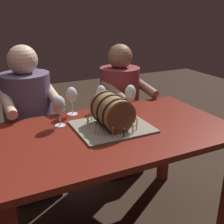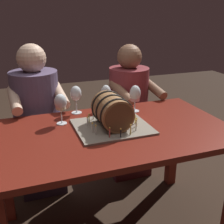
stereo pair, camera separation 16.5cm
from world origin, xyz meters
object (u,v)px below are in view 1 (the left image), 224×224
wine_glass_rose (130,94)px  person_seated_right (120,117)px  wine_glass_empty (72,95)px  wine_glass_white (59,105)px  wine_glass_red (101,94)px  person_seated_left (30,130)px  barrel_cake (112,113)px  dining_table (113,147)px

wine_glass_rose → person_seated_right: bearing=72.4°
wine_glass_rose → person_seated_right: size_ratio=0.16×
wine_glass_empty → wine_glass_white: bearing=-130.1°
wine_glass_white → wine_glass_red: 0.37m
wine_glass_rose → person_seated_left: bearing=147.9°
barrel_cake → wine_glass_rose: barrel_cake is taller
person_seated_right → person_seated_left: bearing=180.0°
wine_glass_white → wine_glass_empty: bearing=49.9°
wine_glass_white → dining_table: bearing=-36.9°
wine_glass_rose → wine_glass_empty: 0.40m
dining_table → person_seated_left: 0.75m
wine_glass_empty → wine_glass_red: (0.21, -0.01, -0.02)m
person_seated_left → wine_glass_white: bearing=-75.8°
wine_glass_red → person_seated_right: bearing=44.7°
person_seated_right → wine_glass_empty: bearing=-150.4°
wine_glass_red → wine_glass_white: bearing=-156.7°
wine_glass_white → barrel_cake: bearing=-30.8°
wine_glass_rose → wine_glass_red: bearing=151.6°
barrel_cake → wine_glass_empty: barrel_cake is taller
wine_glass_rose → wine_glass_empty: bearing=164.9°
barrel_cake → wine_glass_red: 0.32m
wine_glass_rose → person_seated_right: 0.53m
wine_glass_white → wine_glass_rose: (0.52, 0.05, -0.01)m
dining_table → wine_glass_red: wine_glass_red is taller
wine_glass_empty → person_seated_left: 0.50m
wine_glass_rose → wine_glass_red: size_ratio=1.03×
dining_table → wine_glass_white: 0.41m
dining_table → person_seated_right: person_seated_right is taller
wine_glass_red → person_seated_left: bearing=146.5°
wine_glass_rose → person_seated_left: person_seated_left is taller
dining_table → wine_glass_empty: (-0.13, 0.35, 0.24)m
wine_glass_red → person_seated_left: (-0.45, 0.30, -0.30)m
wine_glass_empty → person_seated_right: (0.51, 0.29, -0.35)m
dining_table → wine_glass_white: wine_glass_white is taller
person_seated_left → person_seated_right: size_ratio=1.03×
barrel_cake → wine_glass_red: size_ratio=2.43×
wine_glass_white → wine_glass_red: bearing=23.3°
dining_table → barrel_cake: 0.20m
dining_table → person_seated_right: bearing=59.6°
dining_table → person_seated_right: (0.38, 0.65, -0.10)m
wine_glass_rose → wine_glass_empty: (-0.39, 0.10, 0.01)m
wine_glass_white → wine_glass_empty: (0.13, 0.16, 0.00)m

